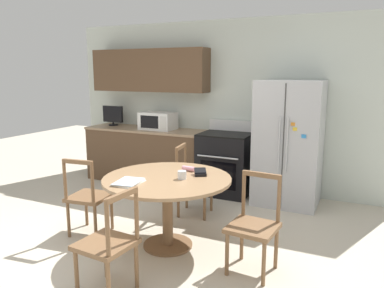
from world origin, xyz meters
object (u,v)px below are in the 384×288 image
oven_range (226,163)px  dining_chair_near (109,244)px  refrigerator (289,143)px  dining_chair_far (193,181)px  wallet (200,173)px  dining_chair_left (88,197)px  candle_glass (182,175)px  countertop_tv (113,115)px  microwave (158,121)px  dining_chair_right (254,226)px

oven_range → dining_chair_near: 2.90m
refrigerator → oven_range: 1.00m
dining_chair_far → wallet: size_ratio=5.32×
dining_chair_far → wallet: (0.42, -0.73, 0.35)m
refrigerator → dining_chair_left: refrigerator is taller
dining_chair_far → dining_chair_left: 1.33m
refrigerator → candle_glass: 2.00m
refrigerator → wallet: bearing=-109.3°
dining_chair_left → wallet: 1.32m
dining_chair_near → dining_chair_left: bearing=52.6°
countertop_tv → refrigerator: bearing=-2.4°
countertop_tv → oven_range: bearing=-2.4°
countertop_tv → dining_chair_near: size_ratio=0.43×
wallet → microwave: bearing=131.2°
dining_chair_near → microwave: bearing=27.7°
dining_chair_far → dining_chair_near: 1.91m
microwave → dining_chair_right: size_ratio=0.61×
refrigerator → dining_chair_far: bearing=-136.9°
dining_chair_right → wallet: size_ratio=5.32×
countertop_tv → dining_chair_left: countertop_tv is taller
dining_chair_near → dining_chair_left: (-0.94, 0.85, 0.00)m
dining_chair_right → dining_chair_near: bearing=46.4°
refrigerator → dining_chair_near: (-0.88, -2.85, -0.42)m
oven_range → wallet: 1.78m
oven_range → dining_chair_right: oven_range is taller
oven_range → dining_chair_near: bearing=-89.1°
dining_chair_right → dining_chair_far: bearing=-38.7°
dining_chair_left → candle_glass: (1.12, 0.13, 0.35)m
microwave → candle_glass: size_ratio=6.21×
dining_chair_far → dining_chair_left: same height
oven_range → wallet: oven_range is taller
oven_range → candle_glass: (0.23, -1.92, 0.32)m
countertop_tv → dining_chair_right: countertop_tv is taller
candle_glass → wallet: 0.23m
microwave → wallet: bearing=-48.8°
candle_glass → wallet: (0.11, 0.20, -0.01)m
dining_chair_far → refrigerator: bearing=124.9°
dining_chair_far → dining_chair_near: size_ratio=1.00×
microwave → dining_chair_far: (1.10, -1.02, -0.60)m
oven_range → countertop_tv: (-2.12, 0.09, 0.61)m
microwave → countertop_tv: (-0.93, 0.06, 0.04)m
dining_chair_left → candle_glass: size_ratio=10.15×
oven_range → wallet: bearing=-78.8°
dining_chair_near → oven_range: bearing=5.8°
wallet → countertop_tv: bearing=143.8°
refrigerator → dining_chair_right: (0.09, -1.99, -0.42)m
refrigerator → dining_chair_right: bearing=-87.3°
dining_chair_right → refrigerator: bearing=-82.5°
dining_chair_left → wallet: bearing=8.2°
dining_chair_left → dining_chair_right: bearing=-6.6°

